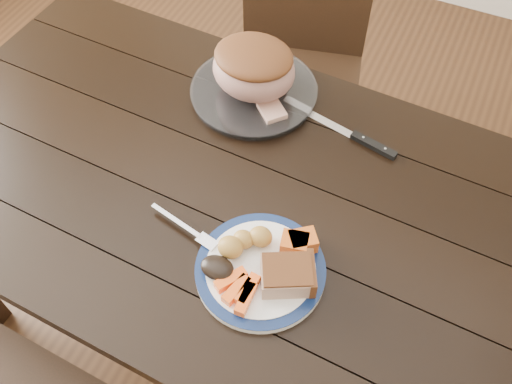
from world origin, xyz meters
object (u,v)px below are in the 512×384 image
at_px(chair_far, 300,55).
at_px(pork_slice, 287,275).
at_px(dining_table, 230,209).
at_px(serving_platter, 254,92).
at_px(roast_joint, 254,70).
at_px(fork, 188,229).
at_px(dinner_plate, 260,270).
at_px(carving_knife, 359,138).

bearing_deg(chair_far, pork_slice, 95.57).
bearing_deg(dining_table, pork_slice, -38.43).
bearing_deg(serving_platter, roast_joint, 0.00).
xyz_separation_m(chair_far, fork, (0.09, -0.89, 0.25)).
relative_size(serving_platter, pork_slice, 3.12).
distance_m(dining_table, pork_slice, 0.31).
relative_size(dining_table, roast_joint, 7.77).
relative_size(dinner_plate, roast_joint, 1.28).
distance_m(dinner_plate, pork_slice, 0.07).
relative_size(roast_joint, carving_knife, 0.66).
relative_size(dinner_plate, fork, 1.52).
bearing_deg(fork, dinner_plate, 6.00).
relative_size(dining_table, chair_far, 1.76).
relative_size(dining_table, serving_platter, 5.13).
height_order(serving_platter, carving_knife, serving_platter).
height_order(serving_platter, pork_slice, pork_slice).
bearing_deg(dinner_plate, serving_platter, 116.55).
xyz_separation_m(pork_slice, roast_joint, (-0.29, 0.47, 0.04)).
bearing_deg(fork, serving_platter, 108.71).
xyz_separation_m(dinner_plate, carving_knife, (0.07, 0.43, -0.00)).
height_order(dinner_plate, serving_platter, serving_platter).
xyz_separation_m(chair_far, carving_knife, (0.34, -0.47, 0.23)).
xyz_separation_m(serving_platter, roast_joint, (0.00, 0.00, 0.08)).
height_order(dining_table, carving_knife, carving_knife).
bearing_deg(chair_far, serving_platter, 80.64).
distance_m(dinner_plate, carving_knife, 0.44).
height_order(pork_slice, roast_joint, roast_joint).
height_order(dining_table, serving_platter, serving_platter).
bearing_deg(fork, chair_far, 107.85).
bearing_deg(carving_knife, dining_table, -119.28).
xyz_separation_m(dinner_plate, serving_platter, (-0.23, 0.46, 0.00)).
bearing_deg(carving_knife, dinner_plate, -87.28).
bearing_deg(serving_platter, carving_knife, -6.08).
bearing_deg(chair_far, dining_table, 84.19).
bearing_deg(pork_slice, dining_table, 141.57).
height_order(chair_far, fork, chair_far).
distance_m(dining_table, chair_far, 0.76).
bearing_deg(pork_slice, roast_joint, 121.91).
distance_m(serving_platter, pork_slice, 0.55).
distance_m(chair_far, roast_joint, 0.54).
relative_size(chair_far, dinner_plate, 3.45).
bearing_deg(dinner_plate, roast_joint, 116.55).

